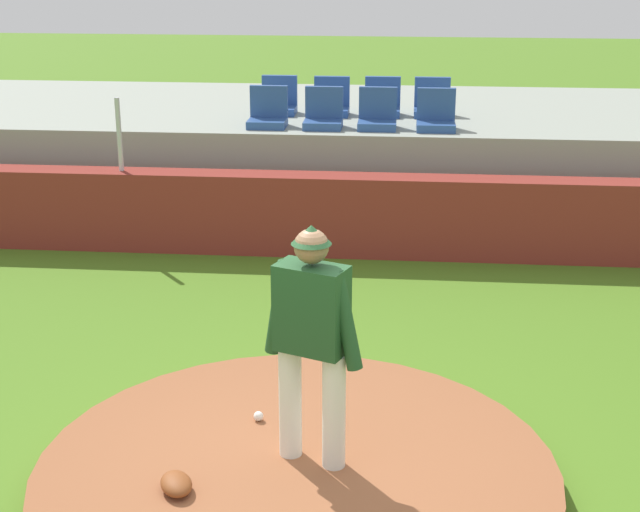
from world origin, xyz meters
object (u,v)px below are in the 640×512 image
Objects in this scene: baseball at (258,416)px; stadium_chair_6 at (382,103)px; fielding_glove at (176,484)px; stadium_chair_2 at (377,116)px; stadium_chair_5 at (331,103)px; stadium_chair_0 at (268,114)px; stadium_chair_1 at (323,115)px; stadium_chair_7 at (432,104)px; pitcher at (312,328)px; stadium_chair_4 at (279,102)px; stadium_chair_3 at (436,117)px.

baseball is 0.15× the size of stadium_chair_6.
stadium_chair_2 reaches higher than fielding_glove.
stadium_chair_5 is at bearing 3.48° from stadium_chair_6.
fielding_glove is 0.60× the size of stadium_chair_2.
stadium_chair_6 is at bearing -147.16° from stadium_chair_0.
stadium_chair_6 is (0.72, 0.93, 0.00)m from stadium_chair_1.
fielding_glove is at bearing 81.70° from stadium_chair_6.
stadium_chair_5 is 1.00× the size of stadium_chair_6.
pitcher is at bearing 82.53° from stadium_chair_7.
stadium_chair_6 reaches higher than baseball.
stadium_chair_4 is at bearing -52.86° from stadium_chair_1.
stadium_chair_2 is at bearing 109.77° from pitcher.
stadium_chair_6 is at bearing 0.51° from stadium_chair_7.
stadium_chair_5 is at bearing 150.88° from fielding_glove.
stadium_chair_6 is (1.10, 7.56, 1.20)m from fielding_glove.
fielding_glove is 7.87m from stadium_chair_7.
stadium_chair_4 is at bearing 96.06° from baseball.
stadium_chair_5 reaches higher than baseball.
stadium_chair_5 is (0.03, 0.89, 0.00)m from stadium_chair_1.
stadium_chair_6 is at bearing 83.82° from baseball.
baseball is 5.95m from stadium_chair_3.
stadium_chair_5 is 1.36m from stadium_chair_7.
pitcher is 3.39× the size of stadium_chair_3.
stadium_chair_0 is at bearing 88.76° from stadium_chair_4.
stadium_chair_0 is at bearing 97.21° from baseball.
fielding_glove is (-0.84, -0.47, -0.93)m from pitcher.
stadium_chair_3 is (0.73, -0.02, 0.00)m from stadium_chair_2.
fielding_glove is at bearing 92.32° from stadium_chair_4.
fielding_glove is 6.76m from stadium_chair_0.
stadium_chair_3 and stadium_chair_7 have the same top height.
stadium_chair_7 is (1.38, 6.59, 1.22)m from baseball.
baseball is at bearing 153.53° from pitcher.
pitcher is 3.39× the size of stadium_chair_5.
stadium_chair_7 is at bearing 78.16° from baseball.
stadium_chair_0 is at bearing 0.47° from stadium_chair_2.
stadium_chair_0 is 1.39m from stadium_chair_2.
baseball is 0.15× the size of stadium_chair_0.
baseball is at bearing 89.79° from stadium_chair_5.
stadium_chair_0 is at bearing 156.84° from fielding_glove.
stadium_chair_0 is at bearing -0.18° from stadium_chair_3.
stadium_chair_0 is 1.00× the size of stadium_chair_3.
stadium_chair_4 and stadium_chair_5 have the same top height.
stadium_chair_3 is at bearing -179.95° from stadium_chair_1.
pitcher is at bearing 81.15° from stadium_chair_3.
baseball is at bearing 96.06° from stadium_chair_4.
stadium_chair_2 is at bearing 126.92° from stadium_chair_5.
pitcher is at bearing 93.47° from stadium_chair_5.
fielding_glove is at bearing 92.81° from stadium_chair_0.
stadium_chair_2 is at bearing 52.43° from stadium_chair_7.
pitcher reaches higher than stadium_chair_1.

